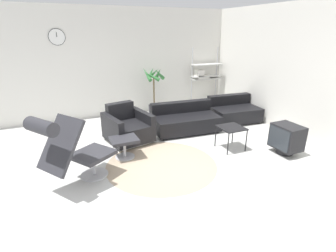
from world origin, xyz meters
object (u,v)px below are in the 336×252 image
(couch_second, at_px, (234,112))
(side_table, at_px, (231,129))
(lounge_chair, at_px, (69,146))
(potted_plant, at_px, (154,94))
(ottoman, at_px, (124,143))
(armchair_red, at_px, (127,128))
(crt_television, at_px, (287,138))
(shelf_unit, at_px, (204,74))
(couch_low, at_px, (185,121))

(couch_second, distance_m, side_table, 1.76)
(lounge_chair, height_order, potted_plant, potted_plant)
(couch_second, bearing_deg, side_table, 55.73)
(ottoman, height_order, couch_second, couch_second)
(lounge_chair, distance_m, side_table, 2.99)
(armchair_red, xyz_separation_m, potted_plant, (1.16, 1.47, 0.32))
(crt_television, bearing_deg, ottoman, 69.07)
(ottoman, distance_m, side_table, 2.08)
(shelf_unit, bearing_deg, ottoman, -142.14)
(ottoman, height_order, shelf_unit, shelf_unit)
(potted_plant, xyz_separation_m, shelf_unit, (1.66, 0.19, 0.39))
(couch_second, xyz_separation_m, side_table, (-1.09, -1.36, 0.17))
(couch_second, xyz_separation_m, potted_plant, (-1.70, 1.30, 0.36))
(lounge_chair, distance_m, couch_second, 4.37)
(armchair_red, relative_size, couch_low, 0.68)
(armchair_red, xyz_separation_m, couch_second, (2.86, 0.16, -0.04))
(couch_second, bearing_deg, ottoman, 20.51)
(ottoman, height_order, couch_low, couch_low)
(crt_television, height_order, potted_plant, potted_plant)
(potted_plant, bearing_deg, lounge_chair, -129.82)
(couch_second, distance_m, shelf_unit, 1.67)
(armchair_red, relative_size, shelf_unit, 0.59)
(crt_television, bearing_deg, couch_low, 32.81)
(couch_second, xyz_separation_m, crt_television, (-0.26, -1.96, 0.07))
(lounge_chair, height_order, couch_low, lounge_chair)
(couch_second, bearing_deg, shelf_unit, -83.84)
(armchair_red, relative_size, crt_television, 1.82)
(lounge_chair, relative_size, side_table, 2.68)
(couch_second, bearing_deg, armchair_red, 7.71)
(potted_plant, bearing_deg, side_table, -77.20)
(armchair_red, relative_size, couch_second, 0.84)
(lounge_chair, height_order, shelf_unit, shelf_unit)
(lounge_chair, height_order, side_table, lounge_chair)
(lounge_chair, xyz_separation_m, potted_plant, (2.37, 2.84, -0.07))
(potted_plant, bearing_deg, ottoman, -122.77)
(armchair_red, bearing_deg, side_table, 134.04)
(couch_low, height_order, crt_television, couch_low)
(side_table, distance_m, shelf_unit, 3.10)
(crt_television, relative_size, shelf_unit, 0.33)
(side_table, bearing_deg, couch_low, 106.77)
(armchair_red, bearing_deg, lounge_chair, 36.94)
(lounge_chair, bearing_deg, side_table, 59.40)
(crt_television, height_order, shelf_unit, shelf_unit)
(side_table, height_order, crt_television, crt_television)
(side_table, xyz_separation_m, crt_television, (0.84, -0.59, -0.10))
(couch_low, height_order, potted_plant, potted_plant)
(lounge_chair, bearing_deg, couch_second, 76.77)
(ottoman, distance_m, crt_television, 3.05)
(ottoman, relative_size, armchair_red, 0.47)
(couch_low, distance_m, potted_plant, 1.48)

